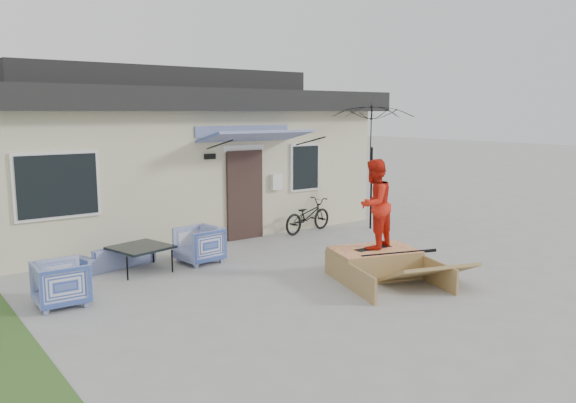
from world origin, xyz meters
TOP-DOWN VIEW (x-y plane):
  - ground at (0.00, 0.00)m, footprint 90.00×90.00m
  - house at (0.00, 7.99)m, footprint 10.80×8.49m
  - loveseat at (-2.35, 3.89)m, footprint 1.55×0.74m
  - armchair_left at (-3.82, 2.14)m, footprint 0.73×0.78m
  - armchair_right at (-0.90, 3.16)m, footprint 0.81×0.86m
  - coffee_table at (-2.07, 3.28)m, footprint 1.17×1.17m
  - bicycle at (2.66, 4.17)m, footprint 1.67×0.84m
  - patio_umbrella at (4.25, 3.56)m, footprint 2.23×2.08m
  - skate_ramp at (1.24, 0.42)m, footprint 2.02×2.35m
  - skateboard at (1.26, 0.46)m, footprint 0.78×0.23m
  - skater at (1.26, 0.46)m, footprint 0.94×0.82m

SIDE VIEW (x-z plane):
  - ground at x=0.00m, z-range 0.00..0.00m
  - coffee_table at x=-2.07m, z-range 0.00..0.48m
  - skate_ramp at x=1.24m, z-range 0.00..0.50m
  - loveseat at x=-2.35m, z-range 0.00..0.58m
  - armchair_left at x=-3.82m, z-range 0.00..0.78m
  - armchair_right at x=-0.90m, z-range 0.00..0.80m
  - bicycle at x=2.66m, z-range 0.00..1.02m
  - skateboard at x=1.26m, z-range 0.50..0.55m
  - skater at x=1.26m, z-range 0.55..2.18m
  - patio_umbrella at x=4.25m, z-range 0.65..2.85m
  - house at x=0.00m, z-range -0.11..3.99m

